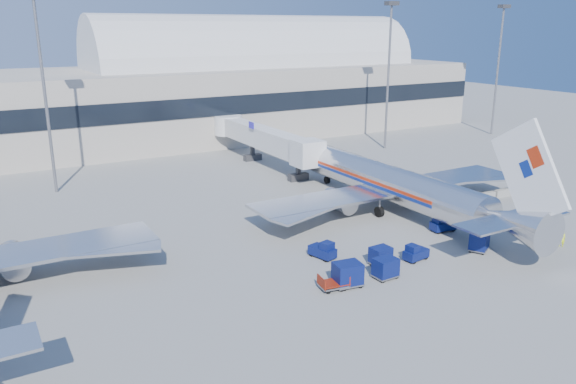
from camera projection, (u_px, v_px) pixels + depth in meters
ground at (340, 241)px, 51.50m from camera, size 260.00×260.00×0.00m
terminal at (68, 101)px, 89.27m from camera, size 170.00×28.15×21.00m
airliner_main at (394, 184)px, 59.22m from camera, size 32.00×37.26×12.07m
jetbridge_near at (259, 137)px, 79.62m from camera, size 4.40×27.50×6.25m
mast_west at (41, 65)px, 62.60m from camera, size 2.00×1.20×22.60m
mast_east at (389, 54)px, 86.66m from camera, size 2.00×1.20×22.60m
mast_far_east at (500, 51)px, 98.70m from camera, size 2.00×1.20×22.60m
barrier_near at (464, 201)px, 61.70m from camera, size 3.00×0.55×0.90m
barrier_mid at (484, 197)px, 63.28m from camera, size 3.00×0.55×0.90m
barrier_far at (504, 193)px, 64.87m from camera, size 3.00×0.55×0.90m
tug_lead at (415, 253)px, 47.02m from camera, size 2.34×1.39×1.44m
tug_right at (442, 224)px, 53.70m from camera, size 2.50×1.46×1.55m
tug_left at (323, 250)px, 47.45m from camera, size 1.72×2.56×1.53m
cart_train_a at (381, 255)px, 46.07m from camera, size 1.80×1.41×1.53m
cart_train_b at (386, 268)px, 43.58m from camera, size 1.92×1.49×1.64m
cart_train_c at (348, 274)px, 42.16m from camera, size 2.35×1.92×1.88m
cart_solo_near at (479, 241)px, 48.92m from camera, size 2.38×2.20×1.69m
cart_solo_far at (534, 221)px, 53.73m from camera, size 2.41×2.01×1.88m
cart_open_red at (334, 284)px, 41.85m from camera, size 2.30×1.78×0.56m
ramp_worker at (562, 238)px, 49.90m from camera, size 0.66×0.67×1.56m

